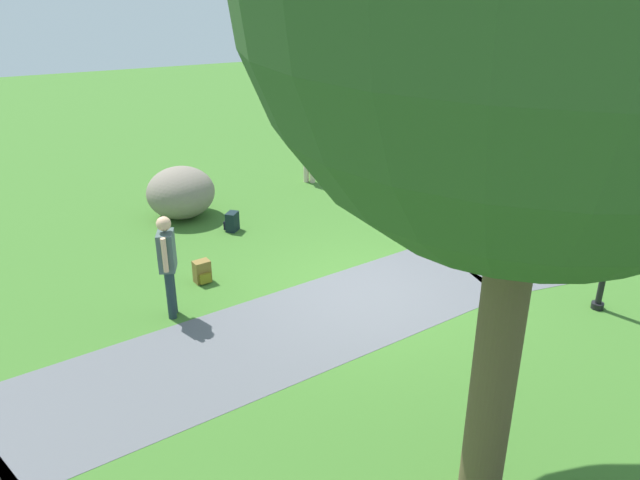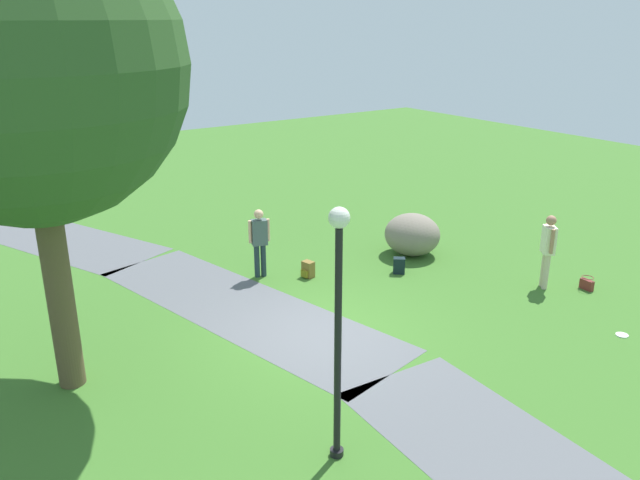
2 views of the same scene
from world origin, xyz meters
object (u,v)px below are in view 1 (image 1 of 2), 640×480
Objects in this scene: lamp_post at (625,174)px; lawn_boulder at (181,193)px; woman_with_handbag at (309,142)px; backpack_by_boulder at (232,222)px; man_near_boulder at (167,260)px; frisbee_on_grass at (408,178)px; handbag_on_grass at (323,165)px; spare_backpack_on_lawn at (202,272)px.

lamp_post is 8.64m from lawn_boulder.
woman_with_handbag is 4.39× the size of backpack_by_boulder.
man_near_boulder is 8.10m from frisbee_on_grass.
lamp_post reaches higher than man_near_boulder.
handbag_on_grass is (1.45, -8.22, -2.15)m from lamp_post.
man_near_boulder is (6.43, -2.39, -1.31)m from lamp_post.
spare_backpack_on_lawn is (5.74, -3.32, -2.10)m from lamp_post.
handbag_on_grass is at bearing -137.88° from backpack_by_boulder.
lawn_boulder is 7.91× the size of frisbee_on_grass.
woman_with_handbag is 4.39× the size of spare_backpack_on_lawn.
lawn_boulder is 1.12× the size of man_near_boulder.
lawn_boulder is at bearing 17.45° from woman_with_handbag.
backpack_by_boulder is 1.00× the size of spare_backpack_on_lawn.
frisbee_on_grass is at bearing 163.52° from woman_with_handbag.
lawn_boulder is 1.44m from backpack_by_boulder.
lawn_boulder reaches higher than backpack_by_boulder.
spare_backpack_on_lawn is (3.64, 4.19, -0.83)m from woman_with_handbag.
man_near_boulder reaches higher than handbag_on_grass.
lamp_post reaches higher than woman_with_handbag.
backpack_by_boulder is 2.26m from spare_backpack_on_lawn.
lamp_post is 6.96m from spare_backpack_on_lawn.
frisbee_on_grass is at bearing -163.30° from backpack_by_boulder.
man_near_boulder is 3.49m from backpack_by_boulder.
woman_with_handbag reaches higher than handbag_on_grass.
lawn_boulder is 4.74× the size of backpack_by_boulder.
woman_with_handbag is 1.31m from handbag_on_grass.
frisbee_on_grass is (-4.98, -1.49, -0.18)m from backpack_by_boulder.
frisbee_on_grass is (-6.04, -3.48, -0.18)m from spare_backpack_on_lawn.
man_near_boulder reaches higher than frisbee_on_grass.
woman_with_handbag is at bearing 47.50° from handbag_on_grass.
lamp_post is 6.99m from man_near_boulder.
man_near_boulder is at bearing 58.95° from backpack_by_boulder.
backpack_by_boulder and spare_backpack_on_lawn have the same top height.
backpack_by_boulder is 1.67× the size of frisbee_on_grass.
lamp_post reaches higher than spare_backpack_on_lawn.
handbag_on_grass reaches higher than frisbee_on_grass.
lawn_boulder is 5.81m from frisbee_on_grass.
frisbee_on_grass is at bearing -176.54° from lawn_boulder.
lawn_boulder is at bearing -94.88° from spare_backpack_on_lawn.
handbag_on_grass is (-0.65, -0.71, -0.88)m from woman_with_handbag.
handbag_on_grass is 2.26m from frisbee_on_grass.
lawn_boulder is 3.17m from spare_backpack_on_lawn.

